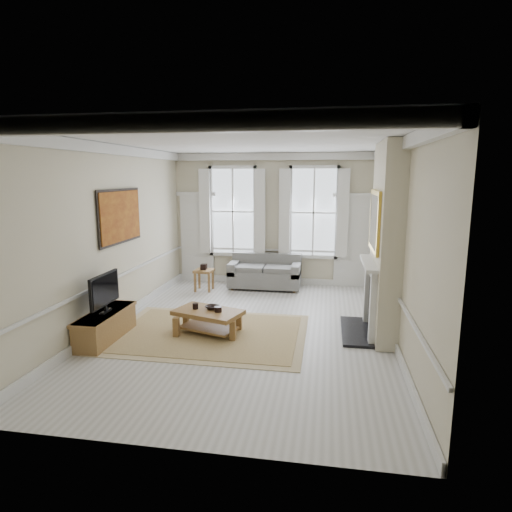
% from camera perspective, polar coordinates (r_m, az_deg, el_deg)
% --- Properties ---
extents(floor, '(7.20, 7.20, 0.00)m').
position_cam_1_polar(floor, '(8.08, -1.15, -9.82)').
color(floor, '#B7B5AD').
rests_on(floor, ground).
extents(ceiling, '(7.20, 7.20, 0.00)m').
position_cam_1_polar(ceiling, '(7.59, -1.25, 15.00)').
color(ceiling, white).
rests_on(ceiling, back_wall).
extents(back_wall, '(5.20, 0.00, 5.20)m').
position_cam_1_polar(back_wall, '(11.18, 2.26, 4.88)').
color(back_wall, beige).
rests_on(back_wall, floor).
extents(left_wall, '(0.00, 7.20, 7.20)m').
position_cam_1_polar(left_wall, '(8.52, -18.65, 2.51)').
color(left_wall, beige).
rests_on(left_wall, floor).
extents(right_wall, '(0.00, 7.20, 7.20)m').
position_cam_1_polar(right_wall, '(7.61, 18.42, 1.61)').
color(right_wall, beige).
rests_on(right_wall, floor).
extents(window_left, '(1.26, 0.20, 2.20)m').
position_cam_1_polar(window_left, '(11.29, -3.08, 5.95)').
color(window_left, '#B2BCC6').
rests_on(window_left, back_wall).
extents(window_right, '(1.26, 0.20, 2.20)m').
position_cam_1_polar(window_right, '(11.03, 7.68, 5.76)').
color(window_right, '#B2BCC6').
rests_on(window_right, back_wall).
extents(door_left, '(0.90, 0.08, 2.30)m').
position_cam_1_polar(door_left, '(11.65, -7.84, 2.29)').
color(door_left, silver).
rests_on(door_left, floor).
extents(door_right, '(0.90, 0.08, 2.30)m').
position_cam_1_polar(door_right, '(11.14, 12.74, 1.75)').
color(door_right, silver).
rests_on(door_right, floor).
extents(painting, '(0.05, 1.66, 1.06)m').
position_cam_1_polar(painting, '(8.73, -17.63, 5.07)').
color(painting, '#AA681D').
rests_on(painting, left_wall).
extents(chimney_breast, '(0.35, 1.70, 3.38)m').
position_cam_1_polar(chimney_breast, '(7.78, 16.93, 1.88)').
color(chimney_breast, beige).
rests_on(chimney_breast, floor).
extents(hearth, '(0.55, 1.50, 0.05)m').
position_cam_1_polar(hearth, '(8.15, 13.28, -9.73)').
color(hearth, black).
rests_on(hearth, floor).
extents(fireplace, '(0.21, 1.45, 1.33)m').
position_cam_1_polar(fireplace, '(7.95, 14.94, -4.97)').
color(fireplace, silver).
rests_on(fireplace, floor).
extents(mirror, '(0.06, 1.26, 1.06)m').
position_cam_1_polar(mirror, '(7.71, 15.49, 4.51)').
color(mirror, gold).
rests_on(mirror, chimney_breast).
extents(sofa, '(1.80, 0.87, 0.85)m').
position_cam_1_polar(sofa, '(10.94, 1.23, -2.39)').
color(sofa, slate).
rests_on(sofa, floor).
extents(side_table, '(0.46, 0.46, 0.53)m').
position_cam_1_polar(side_table, '(10.71, -6.96, -2.38)').
color(side_table, brown).
rests_on(side_table, floor).
extents(rug, '(3.50, 2.60, 0.02)m').
position_cam_1_polar(rug, '(7.93, -6.35, -10.19)').
color(rug, '#9C7E50').
rests_on(rug, floor).
extents(coffee_table, '(1.34, 1.02, 0.44)m').
position_cam_1_polar(coffee_table, '(7.81, -6.40, -7.78)').
color(coffee_table, brown).
rests_on(coffee_table, rug).
extents(ceramic_pot_a, '(0.10, 0.10, 0.10)m').
position_cam_1_polar(ceramic_pot_a, '(7.89, -8.08, -6.63)').
color(ceramic_pot_a, black).
rests_on(ceramic_pot_a, coffee_table).
extents(ceramic_pot_b, '(0.13, 0.13, 0.09)m').
position_cam_1_polar(ceramic_pot_b, '(7.67, -5.08, -7.09)').
color(ceramic_pot_b, black).
rests_on(ceramic_pot_b, coffee_table).
extents(bowl, '(0.31, 0.31, 0.06)m').
position_cam_1_polar(bowl, '(7.86, -5.87, -6.82)').
color(bowl, black).
rests_on(bowl, coffee_table).
extents(tv_stand, '(0.45, 1.41, 0.50)m').
position_cam_1_polar(tv_stand, '(7.97, -19.40, -8.80)').
color(tv_stand, brown).
rests_on(tv_stand, floor).
extents(tv, '(0.08, 0.90, 0.68)m').
position_cam_1_polar(tv, '(7.77, -19.55, -4.31)').
color(tv, black).
rests_on(tv, tv_stand).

